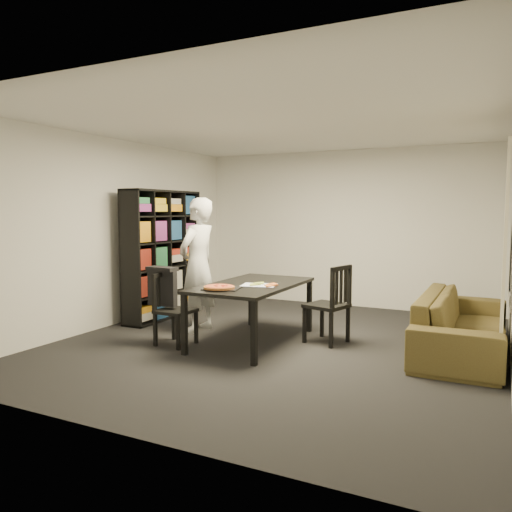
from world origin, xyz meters
The scene contains 14 objects.
room centered at (0.00, 0.00, 1.30)m, with size 5.01×5.51×2.61m.
curtain_left centered at (2.40, 0.08, 1.15)m, with size 0.03×0.70×2.25m, color silver.
curtain_right centered at (2.40, 1.12, 1.15)m, with size 0.03×0.70×2.25m, color silver.
bookshelf centered at (-2.16, 0.60, 0.95)m, with size 0.35×1.50×1.90m, color black.
dining_table centered at (-0.32, -0.08, 0.66)m, with size 0.96×1.73×0.72m.
chair_left centered at (-1.17, -0.58, 0.49)m, with size 0.42×0.42×0.86m.
chair_right centered at (0.58, 0.30, 0.54)m, with size 0.54×0.54×0.95m.
draped_jacket centered at (-1.29, -0.57, 0.71)m, with size 0.40×0.19×0.48m.
person centered at (-1.23, 0.13, 0.89)m, with size 0.65×0.42×1.77m, color silver.
baking_tray centered at (-0.45, -0.58, 0.73)m, with size 0.40×0.32×0.01m, color black.
pepperoni_pizza centered at (-0.45, -0.64, 0.75)m, with size 0.35×0.35×0.03m.
kitchen_towel centered at (-0.18, -0.18, 0.73)m, with size 0.40×0.30×0.01m, color white.
pizza_slices centered at (-0.13, -0.15, 0.74)m, with size 0.37×0.31×0.01m, color #E2C846, non-canonical shape.
sofa centered at (2.01, 0.60, 0.33)m, with size 2.27×0.89×0.66m, color #46341C.
Camera 1 is at (2.38, -5.41, 1.61)m, focal length 35.00 mm.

